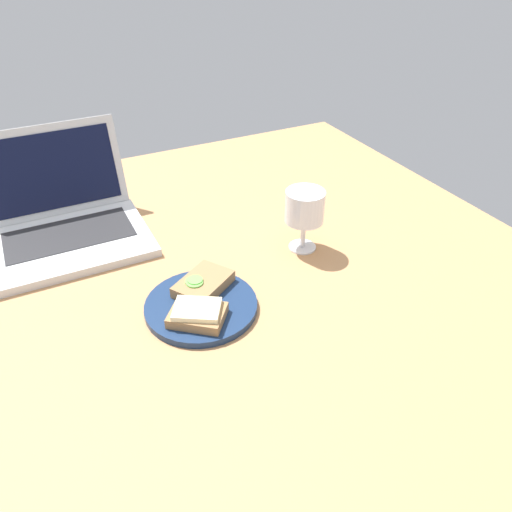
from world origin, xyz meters
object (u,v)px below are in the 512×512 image
plate (201,306)px  laptop (66,223)px  sandwich_with_cheese (197,314)px  sandwich_with_cucumber (203,284)px  wine_glass (305,209)px

plate → laptop: bearing=115.9°
laptop → sandwich_with_cheese: bearing=-68.8°
sandwich_with_cheese → sandwich_with_cucumber: bearing=61.9°
plate → sandwich_with_cucumber: size_ratio=1.58×
laptop → sandwich_with_cucumber: bearing=-58.8°
wine_glass → plate: bearing=-161.3°
sandwich_with_cucumber → laptop: 39.34cm
sandwich_with_cheese → laptop: size_ratio=0.36×
laptop → plate: bearing=-64.1°
sandwich_with_cucumber → laptop: (-20.34, 33.64, 1.48)cm
sandwich_with_cucumber → sandwich_with_cheese: bearing=-118.1°
sandwich_with_cucumber → sandwich_with_cheese: (-4.23, -7.94, 0.16)cm
sandwich_with_cucumber → wine_glass: size_ratio=0.96×
laptop → wine_glass: bearing=-31.1°
sandwich_with_cheese → wine_glass: size_ratio=0.87×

